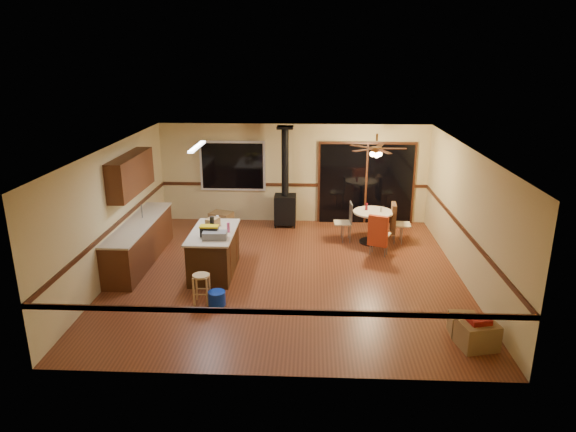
# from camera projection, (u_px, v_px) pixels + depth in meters

# --- Properties ---
(floor) EXTENTS (7.00, 7.00, 0.00)m
(floor) POSITION_uv_depth(u_px,v_px,m) (287.00, 274.00, 10.53)
(floor) COLOR brown
(floor) RESTS_ON ground
(ceiling) EXTENTS (7.00, 7.00, 0.00)m
(ceiling) POSITION_uv_depth(u_px,v_px,m) (287.00, 148.00, 9.74)
(ceiling) COLOR silver
(ceiling) RESTS_ON ground
(wall_back) EXTENTS (7.00, 0.00, 7.00)m
(wall_back) POSITION_uv_depth(u_px,v_px,m) (294.00, 174.00, 13.47)
(wall_back) COLOR #CCBB81
(wall_back) RESTS_ON ground
(wall_front) EXTENTS (7.00, 0.00, 7.00)m
(wall_front) POSITION_uv_depth(u_px,v_px,m) (275.00, 292.00, 6.81)
(wall_front) COLOR #CCBB81
(wall_front) RESTS_ON ground
(wall_left) EXTENTS (0.00, 7.00, 7.00)m
(wall_left) POSITION_uv_depth(u_px,v_px,m) (113.00, 211.00, 10.29)
(wall_left) COLOR #CCBB81
(wall_left) RESTS_ON ground
(wall_right) EXTENTS (0.00, 7.00, 7.00)m
(wall_right) POSITION_uv_depth(u_px,v_px,m) (467.00, 216.00, 9.99)
(wall_right) COLOR #CCBB81
(wall_right) RESTS_ON ground
(chair_rail) EXTENTS (7.00, 7.00, 0.08)m
(chair_rail) POSITION_uv_depth(u_px,v_px,m) (287.00, 228.00, 10.23)
(chair_rail) COLOR #3D1D0F
(chair_rail) RESTS_ON ground
(window) EXTENTS (1.72, 0.10, 1.32)m
(window) POSITION_uv_depth(u_px,v_px,m) (233.00, 166.00, 13.43)
(window) COLOR black
(window) RESTS_ON ground
(sliding_door) EXTENTS (2.52, 0.10, 2.10)m
(sliding_door) POSITION_uv_depth(u_px,v_px,m) (366.00, 184.00, 13.41)
(sliding_door) COLOR black
(sliding_door) RESTS_ON ground
(lower_cabinets) EXTENTS (0.60, 3.00, 0.86)m
(lower_cabinets) POSITION_uv_depth(u_px,v_px,m) (140.00, 243.00, 11.02)
(lower_cabinets) COLOR #4E2713
(lower_cabinets) RESTS_ON ground
(countertop) EXTENTS (0.64, 3.04, 0.04)m
(countertop) POSITION_uv_depth(u_px,v_px,m) (138.00, 223.00, 10.88)
(countertop) COLOR beige
(countertop) RESTS_ON lower_cabinets
(upper_cabinets) EXTENTS (0.35, 2.00, 0.80)m
(upper_cabinets) POSITION_uv_depth(u_px,v_px,m) (131.00, 174.00, 10.77)
(upper_cabinets) COLOR #4E2713
(upper_cabinets) RESTS_ON ground
(kitchen_island) EXTENTS (0.88, 1.68, 0.90)m
(kitchen_island) POSITION_uv_depth(u_px,v_px,m) (214.00, 252.00, 10.46)
(kitchen_island) COLOR #331D0C
(kitchen_island) RESTS_ON ground
(wood_stove) EXTENTS (0.55, 0.50, 2.52)m
(wood_stove) POSITION_uv_depth(u_px,v_px,m) (285.00, 199.00, 13.22)
(wood_stove) COLOR black
(wood_stove) RESTS_ON ground
(ceiling_fan) EXTENTS (0.24, 0.24, 0.55)m
(ceiling_fan) POSITION_uv_depth(u_px,v_px,m) (376.00, 151.00, 11.60)
(ceiling_fan) COLOR brown
(ceiling_fan) RESTS_ON ceiling
(fluorescent_strip) EXTENTS (0.10, 1.20, 0.04)m
(fluorescent_strip) POSITION_uv_depth(u_px,v_px,m) (197.00, 147.00, 10.12)
(fluorescent_strip) COLOR white
(fluorescent_strip) RESTS_ON ceiling
(toolbox_grey) EXTENTS (0.48, 0.28, 0.14)m
(toolbox_grey) POSITION_uv_depth(u_px,v_px,m) (215.00, 235.00, 9.89)
(toolbox_grey) COLOR slate
(toolbox_grey) RESTS_ON kitchen_island
(toolbox_black) EXTENTS (0.34, 0.18, 0.19)m
(toolbox_black) POSITION_uv_depth(u_px,v_px,m) (209.00, 232.00, 10.03)
(toolbox_black) COLOR black
(toolbox_black) RESTS_ON kitchen_island
(toolbox_yellow_lid) EXTENTS (0.37, 0.19, 0.03)m
(toolbox_yellow_lid) POSITION_uv_depth(u_px,v_px,m) (209.00, 226.00, 10.00)
(toolbox_yellow_lid) COLOR gold
(toolbox_yellow_lid) RESTS_ON toolbox_black
(box_on_island) EXTENTS (0.29, 0.33, 0.19)m
(box_on_island) POSITION_uv_depth(u_px,v_px,m) (213.00, 223.00, 10.56)
(box_on_island) COLOR olive
(box_on_island) RESTS_ON kitchen_island
(bottle_dark) EXTENTS (0.11, 0.11, 0.31)m
(bottle_dark) POSITION_uv_depth(u_px,v_px,m) (212.00, 224.00, 10.28)
(bottle_dark) COLOR black
(bottle_dark) RESTS_ON kitchen_island
(bottle_pink) EXTENTS (0.07, 0.07, 0.20)m
(bottle_pink) POSITION_uv_depth(u_px,v_px,m) (228.00, 227.00, 10.25)
(bottle_pink) COLOR #D84C8C
(bottle_pink) RESTS_ON kitchen_island
(bottle_white) EXTENTS (0.07, 0.07, 0.17)m
(bottle_white) POSITION_uv_depth(u_px,v_px,m) (218.00, 220.00, 10.77)
(bottle_white) COLOR white
(bottle_white) RESTS_ON kitchen_island
(bar_stool) EXTENTS (0.39, 0.39, 0.55)m
(bar_stool) POSITION_uv_depth(u_px,v_px,m) (202.00, 289.00, 9.23)
(bar_stool) COLOR tan
(bar_stool) RESTS_ON floor
(blue_bucket) EXTENTS (0.35, 0.35, 0.26)m
(blue_bucket) POSITION_uv_depth(u_px,v_px,m) (217.00, 298.00, 9.20)
(blue_bucket) COLOR #0D30B8
(blue_bucket) RESTS_ON floor
(dining_table) EXTENTS (0.93, 0.93, 0.78)m
(dining_table) POSITION_uv_depth(u_px,v_px,m) (373.00, 221.00, 12.11)
(dining_table) COLOR black
(dining_table) RESTS_ON ground
(glass_red) EXTENTS (0.08, 0.08, 0.17)m
(glass_red) POSITION_uv_depth(u_px,v_px,m) (366.00, 207.00, 12.11)
(glass_red) COLOR #590C14
(glass_red) RESTS_ON dining_table
(glass_cream) EXTENTS (0.07, 0.07, 0.13)m
(glass_cream) POSITION_uv_depth(u_px,v_px,m) (381.00, 209.00, 11.96)
(glass_cream) COLOR beige
(glass_cream) RESTS_ON dining_table
(chair_left) EXTENTS (0.42, 0.42, 0.51)m
(chair_left) POSITION_uv_depth(u_px,v_px,m) (347.00, 217.00, 12.22)
(chair_left) COLOR #C0B68E
(chair_left) RESTS_ON ground
(chair_near) EXTENTS (0.57, 0.59, 0.70)m
(chair_near) POSITION_uv_depth(u_px,v_px,m) (378.00, 231.00, 11.26)
(chair_near) COLOR #C0B68E
(chair_near) RESTS_ON ground
(chair_right) EXTENTS (0.49, 0.45, 0.70)m
(chair_right) POSITION_uv_depth(u_px,v_px,m) (394.00, 218.00, 12.13)
(chair_right) COLOR #C0B68E
(chair_right) RESTS_ON ground
(box_under_window) EXTENTS (0.65, 0.59, 0.43)m
(box_under_window) POSITION_uv_depth(u_px,v_px,m) (221.00, 220.00, 13.19)
(box_under_window) COLOR olive
(box_under_window) RESTS_ON floor
(box_corner_a) EXTENTS (0.64, 0.58, 0.42)m
(box_corner_a) POSITION_uv_depth(u_px,v_px,m) (477.00, 335.00, 7.86)
(box_corner_a) COLOR olive
(box_corner_a) RESTS_ON floor
(box_corner_b) EXTENTS (0.43, 0.37, 0.34)m
(box_corner_b) POSITION_uv_depth(u_px,v_px,m) (463.00, 324.00, 8.24)
(box_corner_b) COLOR olive
(box_corner_b) RESTS_ON floor
(box_small_red) EXTENTS (0.36, 0.32, 0.08)m
(box_small_red) POSITION_uv_depth(u_px,v_px,m) (479.00, 320.00, 7.78)
(box_small_red) COLOR maroon
(box_small_red) RESTS_ON box_corner_a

